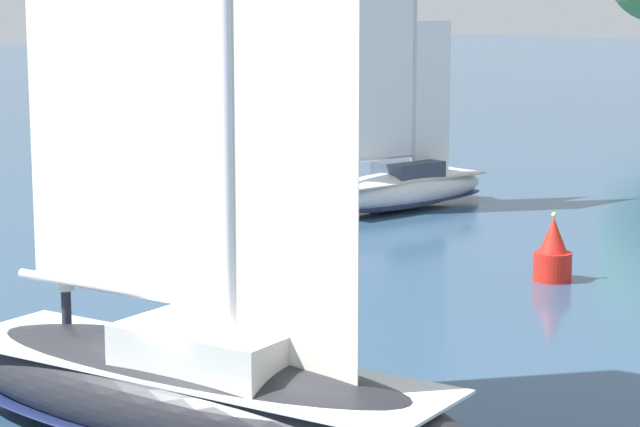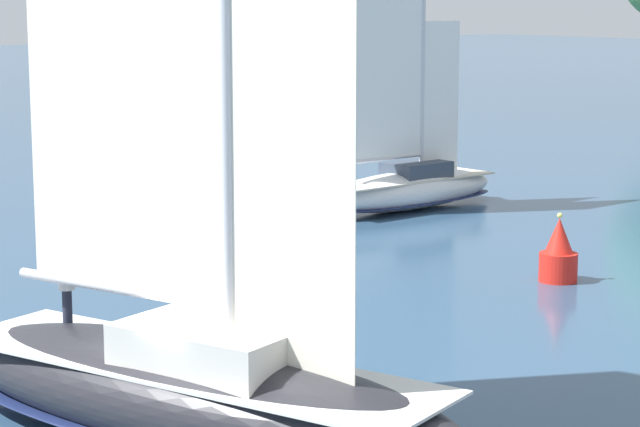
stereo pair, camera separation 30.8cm
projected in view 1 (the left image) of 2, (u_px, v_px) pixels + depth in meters
name	position (u px, v px, depth m)	size (l,w,h in m)	color
sailboat_main	(192.00, 381.00, 23.25)	(12.32, 7.30, 16.35)	#232328
sailboat_moored_near_marina	(400.00, 184.00, 49.71)	(3.26, 9.26, 12.49)	silver
channel_buoy	(553.00, 254.00, 37.06)	(1.15, 1.15, 2.07)	red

